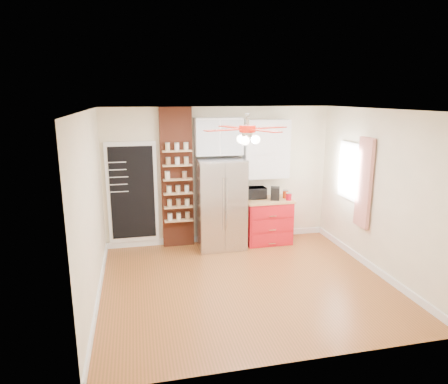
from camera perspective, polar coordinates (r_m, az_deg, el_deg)
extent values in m
plane|color=#984F26|center=(6.52, 3.07, -12.81)|extent=(4.50, 4.50, 0.00)
plane|color=white|center=(5.85, 3.41, 11.64)|extent=(4.50, 4.50, 0.00)
cube|color=beige|center=(7.94, -0.69, 2.34)|extent=(4.50, 0.02, 2.70)
cube|color=beige|center=(4.25, 10.63, -7.96)|extent=(4.50, 0.02, 2.70)
cube|color=beige|center=(5.86, -18.47, -2.41)|extent=(0.02, 4.00, 2.70)
cube|color=beige|center=(6.99, 21.29, -0.15)|extent=(0.02, 4.00, 2.70)
cube|color=white|center=(7.80, -12.95, -0.09)|extent=(0.95, 0.04, 1.95)
cube|color=black|center=(7.78, -12.95, -0.14)|extent=(0.82, 0.02, 1.78)
cube|color=brown|center=(7.73, -6.74, 1.94)|extent=(0.60, 0.16, 2.70)
cube|color=#A6A6AA|center=(7.68, -0.47, -1.68)|extent=(0.90, 0.70, 1.75)
cube|color=white|center=(7.64, -0.80, 7.96)|extent=(0.90, 0.35, 0.70)
cube|color=red|center=(8.11, 6.19, -4.22)|extent=(0.90, 0.60, 0.86)
cube|color=tan|center=(7.98, 6.28, -1.15)|extent=(0.94, 0.64, 0.04)
cube|color=white|center=(7.95, 6.07, 6.11)|extent=(0.90, 0.30, 1.15)
cube|color=white|center=(7.68, 17.61, 2.84)|extent=(0.04, 0.75, 1.05)
cube|color=red|center=(7.21, 19.37, 1.23)|extent=(0.06, 0.40, 1.55)
cylinder|color=silver|center=(5.86, 3.39, 10.17)|extent=(0.05, 0.05, 0.20)
cylinder|color=#B01A0A|center=(5.86, 3.37, 9.00)|extent=(0.24, 0.24, 0.10)
sphere|color=white|center=(5.88, 3.35, 7.45)|extent=(0.13, 0.13, 0.13)
imported|color=black|center=(7.98, 4.46, -0.13)|extent=(0.41, 0.28, 0.23)
cube|color=black|center=(7.91, 7.31, -0.21)|extent=(0.23, 0.25, 0.25)
cylinder|color=#A50919|center=(7.92, 9.24, -0.68)|extent=(0.11, 0.11, 0.14)
cylinder|color=#BE320A|center=(8.08, 8.77, -0.33)|extent=(0.13, 0.13, 0.15)
cylinder|color=beige|center=(7.55, -8.09, 2.35)|extent=(0.13, 0.13, 0.14)
cylinder|color=#996D4D|center=(7.58, -5.67, 2.39)|extent=(0.12, 0.12, 0.13)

